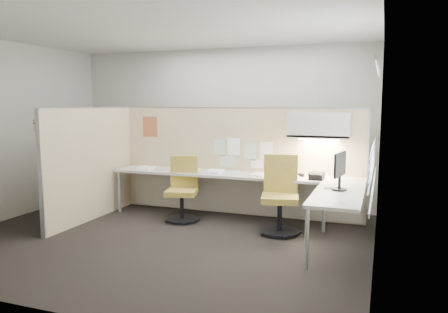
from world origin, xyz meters
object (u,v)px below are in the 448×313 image
at_px(chair_left, 183,191).
at_px(phone, 316,176).
at_px(desk, 251,184).
at_px(monitor, 340,169).
at_px(chair_right, 280,197).

height_order(chair_left, phone, chair_left).
xyz_separation_m(desk, monitor, (1.37, -0.65, 0.41)).
height_order(desk, chair_left, chair_left).
xyz_separation_m(chair_left, monitor, (2.42, -0.45, 0.55)).
distance_m(chair_left, monitor, 2.52).
height_order(monitor, phone, monitor).
bearing_deg(monitor, phone, 39.87).
bearing_deg(phone, monitor, -54.31).
bearing_deg(monitor, chair_right, 78.44).
distance_m(desk, chair_right, 0.62).
xyz_separation_m(desk, phone, (0.98, 0.03, 0.18)).
bearing_deg(phone, chair_right, -135.89).
bearing_deg(chair_right, phone, 26.76).
distance_m(desk, monitor, 1.57).
xyz_separation_m(desk, chair_left, (-1.05, -0.20, -0.14)).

